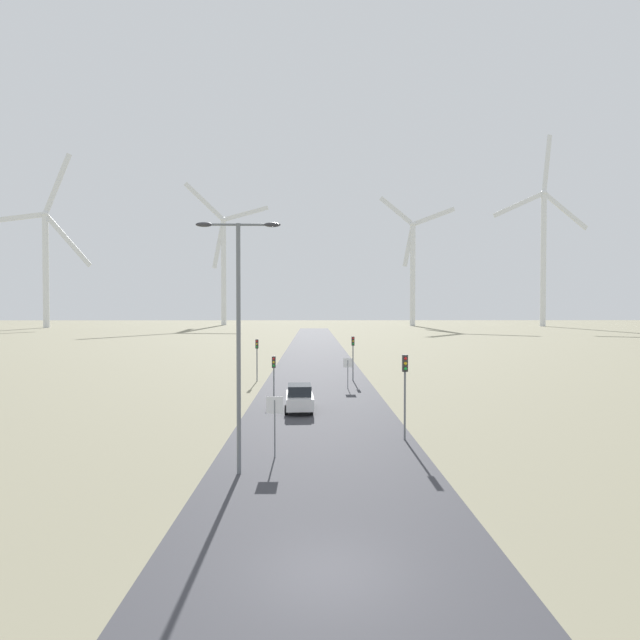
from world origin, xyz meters
name	(u,v)px	position (x,y,z in m)	size (l,w,h in m)	color
ground_plane	(330,573)	(0.00, 0.00, 0.00)	(600.00, 600.00, 0.00)	gray
road_surface	(316,366)	(0.00, 48.00, 0.00)	(10.00, 240.00, 0.01)	#38383D
streetlamp	(238,317)	(-3.57, 7.98, 6.61)	(3.55, 0.32, 10.59)	slate
stop_sign_near	(275,415)	(-2.24, 10.33, 2.01)	(0.81, 0.07, 2.87)	slate
stop_sign_far	(348,367)	(2.61, 30.43, 1.87)	(0.81, 0.07, 2.68)	slate
traffic_light_post_near_left	(274,368)	(-3.48, 25.60, 2.44)	(0.28, 0.34, 3.31)	slate
traffic_light_post_near_right	(405,378)	(4.45, 13.36, 3.30)	(0.28, 0.33, 4.54)	slate
traffic_light_post_mid_left	(257,351)	(-5.83, 34.98, 2.98)	(0.28, 0.33, 4.07)	slate
traffic_light_post_mid_right	(353,348)	(3.46, 35.37, 3.15)	(0.28, 0.33, 4.31)	slate
car_approaching	(300,398)	(-1.36, 20.90, 0.91)	(2.00, 4.18, 1.83)	white
wind_turbine_far_left	(46,255)	(-100.48, 175.43, 27.26)	(39.97, 7.50, 65.65)	silver
wind_turbine_left	(224,259)	(-39.46, 205.91, 28.72)	(34.55, 15.55, 60.78)	silver
wind_turbine_center	(413,263)	(41.39, 195.31, 26.22)	(30.57, 6.62, 54.65)	silver
wind_turbine_right	(543,244)	(93.45, 188.98, 33.37)	(41.39, 6.26, 77.77)	silver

